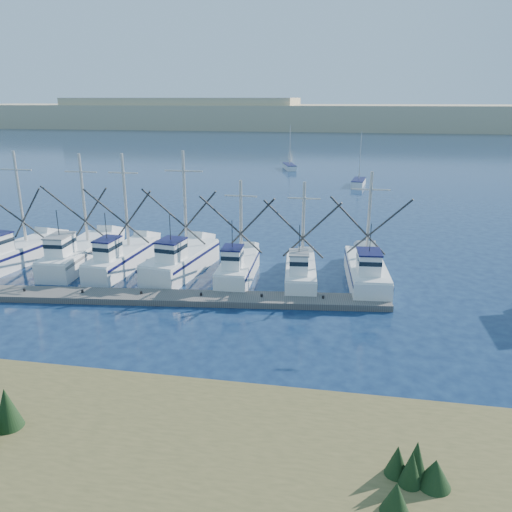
{
  "coord_description": "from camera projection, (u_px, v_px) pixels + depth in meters",
  "views": [
    {
      "loc": [
        2.69,
        -22.52,
        12.8
      ],
      "look_at": [
        -2.72,
        8.0,
        2.98
      ],
      "focal_mm": 35.0,
      "sensor_mm": 36.0,
      "label": 1
    }
  ],
  "objects": [
    {
      "name": "ground",
      "position": [
        281.0,
        361.0,
        25.45
      ],
      "size": [
        500.0,
        500.0,
        0.0
      ],
      "primitive_type": "plane",
      "color": "#0D1B39",
      "rests_on": "ground"
    },
    {
      "name": "shore_bank",
      "position": [
        14.0,
        464.0,
        17.15
      ],
      "size": [
        40.0,
        10.0,
        1.6
      ],
      "primitive_type": "cube",
      "color": "#4C422D",
      "rests_on": "ground"
    },
    {
      "name": "floating_dock",
      "position": [
        156.0,
        297.0,
        33.06
      ],
      "size": [
        30.67,
        5.46,
        0.41
      ],
      "primitive_type": "cube",
      "rotation": [
        0.0,
        0.0,
        0.11
      ],
      "color": "#605B55",
      "rests_on": "ground"
    },
    {
      "name": "dune_ridge",
      "position": [
        341.0,
        117.0,
        221.05
      ],
      "size": [
        360.0,
        60.0,
        10.0
      ],
      "primitive_type": "cube",
      "color": "tan",
      "rests_on": "ground"
    },
    {
      "name": "trawler_fleet",
      "position": [
        172.0,
        262.0,
        37.78
      ],
      "size": [
        31.04,
        9.65,
        9.1
      ],
      "color": "white",
      "rests_on": "ground"
    },
    {
      "name": "sailboat_near",
      "position": [
        359.0,
        182.0,
        76.35
      ],
      "size": [
        2.33,
        5.4,
        8.1
      ],
      "rotation": [
        0.0,
        0.0,
        -0.13
      ],
      "color": "white",
      "rests_on": "ground"
    },
    {
      "name": "sailboat_far",
      "position": [
        289.0,
        167.0,
        93.85
      ],
      "size": [
        3.23,
        5.9,
        8.1
      ],
      "rotation": [
        0.0,
        0.0,
        0.3
      ],
      "color": "white",
      "rests_on": "ground"
    }
  ]
}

